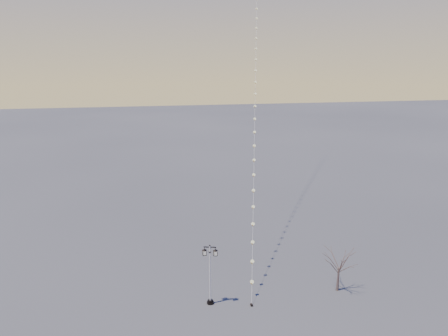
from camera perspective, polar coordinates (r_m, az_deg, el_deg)
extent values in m
plane|color=#434444|center=(32.07, 4.13, -19.37)|extent=(300.00, 300.00, 0.00)
cylinder|color=black|center=(32.74, -1.93, -18.39)|extent=(0.54, 0.54, 0.16)
cylinder|color=black|center=(32.66, -1.94, -18.17)|extent=(0.39, 0.39, 0.14)
cylinder|color=silver|center=(31.45, -1.97, -14.58)|extent=(0.13, 0.13, 4.56)
cylinder|color=black|center=(30.64, -2.00, -11.73)|extent=(0.19, 0.19, 0.06)
cube|color=black|center=(30.47, -2.01, -11.07)|extent=(0.90, 0.32, 0.06)
sphere|color=black|center=(30.42, -2.01, -10.88)|extent=(0.14, 0.14, 0.14)
pyramid|color=black|center=(30.58, -2.78, -11.28)|extent=(0.43, 0.43, 0.14)
cube|color=beige|center=(30.71, -2.77, -11.79)|extent=(0.25, 0.25, 0.33)
cube|color=black|center=(30.80, -2.77, -12.10)|extent=(0.29, 0.29, 0.04)
pyramid|color=black|center=(30.49, -1.23, -11.35)|extent=(0.43, 0.43, 0.14)
cube|color=beige|center=(30.62, -1.23, -11.86)|extent=(0.25, 0.25, 0.33)
cube|color=black|center=(30.70, -1.23, -12.17)|extent=(0.29, 0.29, 0.04)
cone|color=brown|center=(35.07, 15.76, -14.82)|extent=(0.23, 0.23, 1.98)
cylinder|color=black|center=(32.49, 3.90, -18.66)|extent=(0.20, 0.20, 0.20)
cylinder|color=black|center=(32.47, 3.90, -18.63)|extent=(0.03, 0.03, 0.25)
cone|color=orange|center=(49.59, 4.54, 16.72)|extent=(0.08, 0.08, 0.28)
cylinder|color=white|center=(32.22, 3.91, -17.93)|extent=(0.02, 0.02, 0.79)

